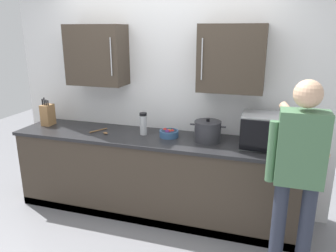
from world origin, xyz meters
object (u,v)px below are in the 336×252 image
object	(u,v)px
fruit_bowl	(169,133)
stock_pot	(208,131)
microwave_oven	(269,131)
thermos_flask	(143,124)
person_figure	(298,170)
wooden_spoon	(102,132)
knife_block	(48,115)

from	to	relation	value
fruit_bowl	stock_pot	bearing A→B (deg)	-1.85
stock_pot	microwave_oven	bearing A→B (deg)	0.29
thermos_flask	person_figure	size ratio (longest dim) A/B	0.14
stock_pot	person_figure	xyz separation A→B (m)	(0.82, -0.74, 0.00)
wooden_spoon	fruit_bowl	size ratio (longest dim) A/B	1.10
knife_block	thermos_flask	bearing A→B (deg)	-0.23
thermos_flask	wooden_spoon	xyz separation A→B (m)	(-0.47, -0.08, -0.11)
stock_pot	knife_block	bearing A→B (deg)	179.46
microwave_oven	person_figure	size ratio (longest dim) A/B	0.34
stock_pot	person_figure	distance (m)	1.11
thermos_flask	microwave_oven	bearing A→B (deg)	-0.45
thermos_flask	knife_block	bearing A→B (deg)	179.77
thermos_flask	fruit_bowl	distance (m)	0.30
fruit_bowl	knife_block	size ratio (longest dim) A/B	0.60
stock_pot	person_figure	bearing A→B (deg)	-42.33
wooden_spoon	thermos_flask	bearing A→B (deg)	9.20
microwave_oven	thermos_flask	world-z (taller)	microwave_oven
thermos_flask	stock_pot	world-z (taller)	thermos_flask
thermos_flask	fruit_bowl	bearing A→B (deg)	0.06
microwave_oven	wooden_spoon	xyz separation A→B (m)	(-1.78, -0.07, -0.15)
stock_pot	knife_block	world-z (taller)	knife_block
person_figure	stock_pot	bearing A→B (deg)	137.67
wooden_spoon	stock_pot	world-z (taller)	stock_pot
stock_pot	fruit_bowl	bearing A→B (deg)	178.15
thermos_flask	stock_pot	bearing A→B (deg)	-1.07
knife_block	person_figure	distance (m)	2.86
microwave_oven	fruit_bowl	distance (m)	1.03
wooden_spoon	stock_pot	distance (m)	1.18
stock_pot	fruit_bowl	size ratio (longest dim) A/B	1.81
microwave_oven	person_figure	distance (m)	0.78
thermos_flask	person_figure	bearing A→B (deg)	-26.39
stock_pot	knife_block	xyz separation A→B (m)	(-1.94, 0.02, 0.02)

